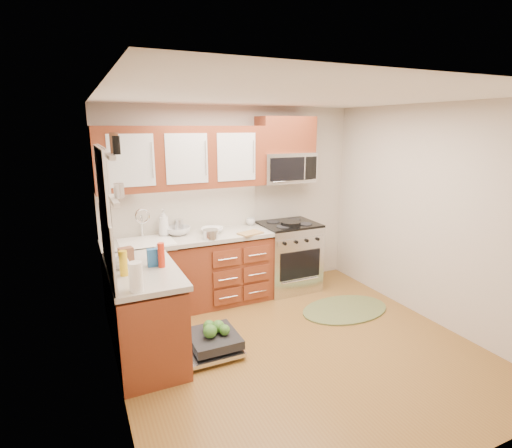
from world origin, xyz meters
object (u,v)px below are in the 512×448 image
sink (147,252)px  bowl_b (178,231)px  upper_cabinets (183,158)px  cutting_board (250,233)px  stock_pot (211,234)px  cup (251,222)px  microwave (286,167)px  bowl_a (212,230)px  rug (345,309)px  range (288,256)px  paper_towel_roll (136,277)px  dishwasher (210,343)px  skillet (291,224)px

sink → bowl_b: (0.42, 0.15, 0.17)m
upper_cabinets → cutting_board: upper_cabinets is taller
stock_pot → cup: stock_pot is taller
microwave → cup: microwave is taller
stock_pot → bowl_a: 0.27m
upper_cabinets → sink: size_ratio=3.31×
rug → cup: 1.69m
microwave → sink: microwave is taller
cutting_board → range: bearing=17.3°
cutting_board → paper_towel_roll: bearing=-141.8°
dishwasher → skillet: bearing=34.0°
skillet → upper_cabinets: bearing=169.0°
rug → cutting_board: size_ratio=3.90×
paper_towel_roll → dishwasher: bearing=24.2°
microwave → cutting_board: size_ratio=2.58×
paper_towel_roll → bowl_b: (0.74, 1.59, -0.08)m
paper_towel_roll → cup: (1.77, 1.67, -0.08)m
upper_cabinets → range: upper_cabinets is taller
cutting_board → bowl_a: 0.49m
cutting_board → sink: bearing=170.9°
upper_cabinets → sink: upper_cabinets is taller
dishwasher → skillet: size_ratio=2.58×
skillet → cup: bearing=142.1°
sink → bowl_b: size_ratio=2.02×
dishwasher → rug: size_ratio=0.61×
stock_pot → cutting_board: size_ratio=0.64×
upper_cabinets → bowl_b: bearing=-179.9°
dishwasher → upper_cabinets: bearing=84.0°
upper_cabinets → microwave: size_ratio=2.70×
cutting_board → cup: 0.47m
stock_pot → upper_cabinets: bearing=120.2°
dishwasher → cutting_board: cutting_board is taller
upper_cabinets → dishwasher: 2.19m
stock_pot → paper_towel_roll: 1.63m
range → stock_pot: (-1.20, -0.21, 0.51)m
stock_pot → cutting_board: (0.52, 0.00, -0.05)m
bowl_a → dishwasher: bearing=-110.8°
microwave → bowl_b: (-1.51, 0.02, -0.73)m
range → cup: bearing=155.4°
sink → paper_towel_roll: size_ratio=2.50×
sink → cup: cup is taller
rug → cup: size_ratio=9.48×
skillet → paper_towel_roll: size_ratio=1.09×
upper_cabinets → bowl_b: (-0.10, -0.00, -0.90)m
dishwasher → cutting_board: size_ratio=2.37×
range → dishwasher: 1.95m
sink → paper_towel_roll: (-0.32, -1.44, 0.25)m
cup → rug: bearing=-55.9°
skillet → cutting_board: size_ratio=0.92×
upper_cabinets → paper_towel_roll: bearing=-118.0°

